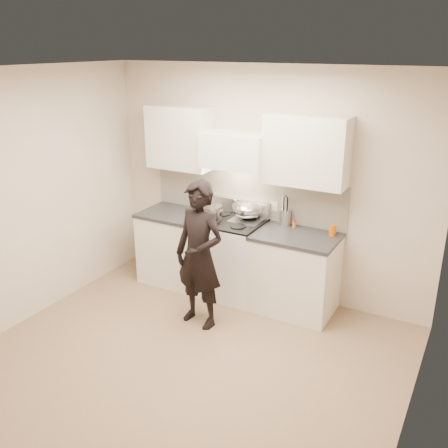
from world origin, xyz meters
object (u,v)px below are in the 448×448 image
object	(u,v)px
wok	(247,210)
person	(199,255)
counter_right	(295,273)
utensil_crock	(285,216)
stove	(230,257)

from	to	relation	value
wok	person	xyz separation A→B (m)	(-0.11, -0.91, -0.26)
counter_right	utensil_crock	size ratio (longest dim) A/B	2.66
counter_right	stove	bearing A→B (deg)	-180.00
stove	utensil_crock	world-z (taller)	utensil_crock
person	counter_right	bearing A→B (deg)	51.94
wok	utensil_crock	distance (m)	0.45
utensil_crock	counter_right	bearing A→B (deg)	-44.37
stove	wok	world-z (taller)	wok
person	stove	bearing A→B (deg)	100.92
counter_right	wok	distance (m)	0.91
stove	wok	distance (m)	0.62
wok	person	world-z (taller)	person
counter_right	utensil_crock	bearing A→B (deg)	135.63
stove	wok	size ratio (longest dim) A/B	2.10
utensil_crock	person	size ratio (longest dim) A/B	0.22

